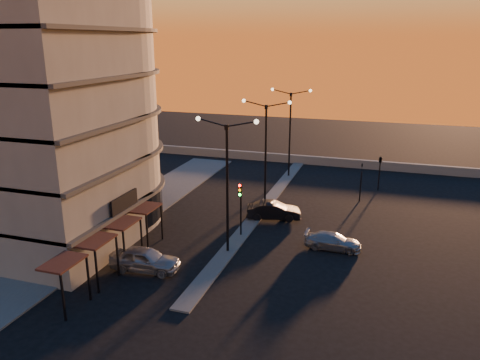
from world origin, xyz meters
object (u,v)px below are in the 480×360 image
Objects in this scene: car_hatchback at (145,259)px; car_sedan at (273,211)px; traffic_light_main at (240,201)px; car_wagon at (333,241)px; streetlamp_mid at (266,145)px.

car_sedan is at bearing -31.21° from car_hatchback.
car_sedan is (1.50, 4.31, -2.16)m from traffic_light_main.
car_hatchback reaches higher than car_wagon.
streetlamp_mid is 11.16m from car_wagon.
car_wagon is (6.94, -0.03, -2.30)m from traffic_light_main.
car_hatchback is 1.13× the size of car_wagon.
traffic_light_main reaches higher than car_hatchback.
streetlamp_mid is at bearing -21.09° from car_hatchback.
car_wagon is at bearing -45.88° from streetlamp_mid.
traffic_light_main is 0.96× the size of car_sedan.
streetlamp_mid is at bearing 13.39° from car_sedan.
streetlamp_mid reaches higher than car_sedan.
car_wagon is at bearing -62.36° from car_hatchback.
streetlamp_mid is 2.36× the size of car_wagon.
traffic_light_main reaches higher than car_wagon.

